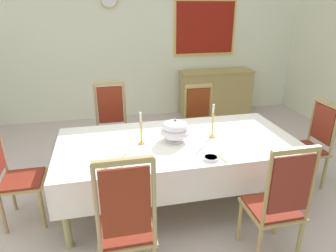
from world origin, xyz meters
TOP-DOWN VIEW (x-y plane):
  - ground at (0.00, 0.00)m, footprint 6.47×6.00m
  - back_wall at (0.00, 3.04)m, footprint 6.47×0.08m
  - dining_table at (0.00, 0.03)m, footprint 2.53×1.23m
  - tablecloth at (0.00, 0.03)m, footprint 2.55×1.25m
  - chair_south_a at (-0.66, -1.00)m, footprint 0.44×0.42m
  - chair_north_a at (-0.66, 1.05)m, footprint 0.44×0.42m
  - chair_south_b at (0.60, -1.00)m, footprint 0.44×0.42m
  - chair_north_b at (0.60, 1.04)m, footprint 0.44×0.42m
  - chair_head_west at (-1.67, 0.03)m, footprint 0.42×0.44m
  - chair_head_east at (1.67, 0.03)m, footprint 0.42×0.44m
  - soup_tureen at (-0.03, 0.03)m, footprint 0.31×0.31m
  - candlestick_west at (-0.39, 0.03)m, footprint 0.07×0.07m
  - candlestick_east at (0.39, 0.03)m, footprint 0.07×0.07m
  - bowl_near_left at (0.20, -0.47)m, footprint 0.15×0.15m
  - bowl_near_right at (-0.70, -0.42)m, footprint 0.17×0.17m
  - spoon_primary at (0.30, -0.44)m, footprint 0.05×0.18m
  - spoon_secondary at (-0.82, -0.39)m, footprint 0.06×0.17m
  - sideboard at (1.49, 2.72)m, footprint 1.44×0.48m
  - framed_painting at (1.29, 2.98)m, footprint 1.23×0.05m

SIDE VIEW (x-z plane):
  - ground at x=0.00m, z-range -0.04..0.00m
  - sideboard at x=1.49m, z-range 0.00..0.91m
  - chair_north_b at x=0.60m, z-range 0.02..1.07m
  - chair_head_east at x=1.67m, z-range 0.01..1.08m
  - chair_head_west at x=-1.67m, z-range 0.01..1.09m
  - chair_south_b at x=0.60m, z-range 0.00..1.14m
  - chair_north_a at x=-0.66m, z-range 0.00..1.16m
  - chair_south_a at x=-0.66m, z-range -0.01..1.19m
  - tablecloth at x=0.00m, z-range 0.49..0.84m
  - dining_table at x=0.00m, z-range 0.30..1.05m
  - spoon_primary at x=0.30m, z-range 0.75..0.76m
  - spoon_secondary at x=-0.82m, z-range 0.75..0.76m
  - bowl_near_left at x=0.20m, z-range 0.75..0.78m
  - bowl_near_right at x=-0.70m, z-range 0.75..0.78m
  - soup_tureen at x=-0.03m, z-range 0.75..0.99m
  - candlestick_west at x=-0.39m, z-range 0.71..1.06m
  - candlestick_east at x=0.39m, z-range 0.71..1.09m
  - back_wall at x=0.00m, z-range 0.00..3.26m
  - framed_painting at x=1.29m, z-range 1.18..2.21m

